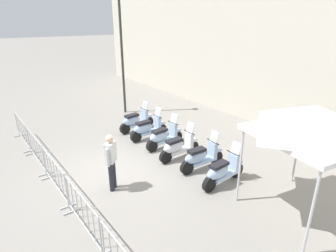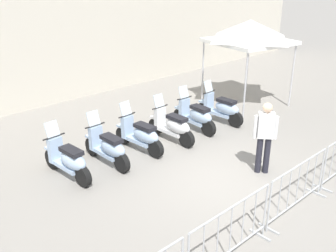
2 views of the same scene
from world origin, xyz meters
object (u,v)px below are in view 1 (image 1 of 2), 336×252
at_px(barrier_segment_3, 83,214).
at_px(street_lamp, 121,41).
at_px(barrier_segment_1, 36,150).
at_px(motorcycle_3, 178,147).
at_px(motorcycle_1, 147,128).
at_px(motorcycle_2, 163,136).
at_px(motorcycle_0, 135,121).
at_px(officer_near_row_end, 111,159).
at_px(motorcycle_4, 200,157).
at_px(motorcycle_5, 222,171).
at_px(barrier_segment_2, 55,176).
at_px(barrier_segment_0, 22,131).
at_px(canopy_tent, 314,122).

height_order(barrier_segment_3, street_lamp, street_lamp).
bearing_deg(barrier_segment_1, motorcycle_3, 67.62).
height_order(motorcycle_1, motorcycle_3, same).
bearing_deg(motorcycle_2, motorcycle_0, -170.65).
bearing_deg(officer_near_row_end, motorcycle_1, 141.00).
distance_m(motorcycle_4, motorcycle_5, 1.06).
bearing_deg(officer_near_row_end, barrier_segment_2, -111.89).
bearing_deg(motorcycle_3, officer_near_row_end, -73.04).
xyz_separation_m(motorcycle_1, barrier_segment_0, (-1.80, -4.55, 0.07)).
relative_size(barrier_segment_0, barrier_segment_2, 1.00).
xyz_separation_m(motorcycle_0, motorcycle_5, (5.18, 0.78, 0.00)).
distance_m(motorcycle_5, officer_near_row_end, 3.28).
relative_size(barrier_segment_0, officer_near_row_end, 1.13).
relative_size(motorcycle_5, barrier_segment_1, 0.87).
height_order(motorcycle_4, officer_near_row_end, officer_near_row_end).
bearing_deg(canopy_tent, motorcycle_4, -160.30).
bearing_deg(motorcycle_5, barrier_segment_3, -87.65).
bearing_deg(motorcycle_4, motorcycle_1, -169.47).
xyz_separation_m(motorcycle_0, barrier_segment_2, (3.31, -3.70, 0.07)).
bearing_deg(barrier_segment_2, barrier_segment_0, -169.94).
relative_size(motorcycle_4, officer_near_row_end, 1.00).
xyz_separation_m(motorcycle_0, canopy_tent, (7.09, 1.76, 2.06)).
bearing_deg(motorcycle_4, motorcycle_2, -170.23).
distance_m(barrier_segment_0, canopy_tent, 10.20).
relative_size(motorcycle_5, barrier_segment_0, 0.87).
xyz_separation_m(motorcycle_0, officer_near_row_end, (3.91, -2.21, 0.53)).
height_order(barrier_segment_1, barrier_segment_3, same).
bearing_deg(motorcycle_3, motorcycle_1, -172.11).
bearing_deg(barrier_segment_2, motorcycle_2, 107.10).
bearing_deg(motorcycle_0, motorcycle_5, 8.52).
height_order(barrier_segment_1, street_lamp, street_lamp).
bearing_deg(canopy_tent, barrier_segment_0, -141.80).
bearing_deg(motorcycle_1, barrier_segment_0, -111.62).
bearing_deg(street_lamp, barrier_segment_0, -69.19).
bearing_deg(barrier_segment_3, motorcycle_3, 120.79).
bearing_deg(barrier_segment_0, motorcycle_0, 80.20).
relative_size(motorcycle_3, barrier_segment_2, 0.88).
bearing_deg(motorcycle_2, barrier_segment_1, -100.22).
distance_m(motorcycle_0, motorcycle_1, 1.04).
bearing_deg(motorcycle_3, canopy_tent, 18.74).
xyz_separation_m(motorcycle_2, motorcycle_3, (1.05, 0.07, 0.00)).
height_order(motorcycle_2, street_lamp, street_lamp).
bearing_deg(officer_near_row_end, street_lamp, 158.00).
height_order(motorcycle_2, canopy_tent, canopy_tent).
height_order(motorcycle_0, officer_near_row_end, officer_near_row_end).
bearing_deg(motorcycle_4, officer_near_row_end, -94.14).
bearing_deg(street_lamp, motorcycle_1, -4.82).
xyz_separation_m(barrier_segment_1, barrier_segment_2, (2.04, 0.36, 0.00)).
height_order(barrier_segment_0, canopy_tent, canopy_tent).
bearing_deg(street_lamp, motorcycle_5, 2.56).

